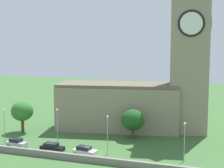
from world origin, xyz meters
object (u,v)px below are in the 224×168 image
streetlamp_west_end (4,121)px  tree_riverside_east (22,111)px  streetlamp_east_mid (185,135)px  streetlamp_west_mid (57,122)px  car_silver (17,143)px  car_white (85,151)px  streetlamp_central (107,129)px  tree_by_tower (133,120)px  church (149,83)px  car_black (52,147)px

streetlamp_west_end → tree_riverside_east: streetlamp_west_end is taller
streetlamp_east_mid → streetlamp_west_mid: bearing=179.5°
car_silver → car_white: 14.51m
streetlamp_central → tree_by_tower: (1.59, 11.78, -0.81)m
church → streetlamp_west_mid: church is taller
car_silver → streetlamp_east_mid: bearing=4.8°
church → streetlamp_east_mid: size_ratio=5.18×
car_silver → car_black: size_ratio=0.89×
streetlamp_east_mid → car_silver: bearing=-175.2°
streetlamp_west_end → streetlamp_west_mid: streetlamp_west_mid is taller
car_black → streetlamp_east_mid: 24.64m
car_silver → tree_by_tower: 24.16m
car_black → streetlamp_west_mid: streetlamp_west_mid is taller
streetlamp_west_end → tree_riverside_east: size_ratio=1.01×
car_white → streetlamp_central: (3.75, 1.82, 3.98)m
tree_by_tower → car_black: bearing=-132.0°
car_white → tree_by_tower: size_ratio=0.73×
streetlamp_west_mid → car_silver: bearing=-158.6°
church → car_silver: (-21.28, -21.58, -10.03)m
car_silver → streetlamp_east_mid: streetlamp_east_mid is taller
church → tree_by_tower: bearing=-100.0°
streetlamp_central → tree_by_tower: bearing=82.3°
car_white → tree_by_tower: 14.95m
streetlamp_west_mid → streetlamp_east_mid: 24.54m
streetlamp_west_mid → tree_by_tower: (12.41, 10.51, -1.00)m
car_black → tree_by_tower: size_ratio=0.75×
car_black → tree_by_tower: bearing=48.0°
streetlamp_west_end → tree_riverside_east: (-1.65, 9.07, 0.04)m
streetlamp_west_mid → tree_by_tower: bearing=40.3°
car_silver → car_black: car_silver is taller
streetlamp_west_end → streetlamp_central: bearing=0.4°
tree_by_tower → tree_riverside_east: (-25.27, -2.86, 0.74)m
tree_riverside_east → car_silver: bearing=-62.8°
streetlamp_east_mid → tree_by_tower: streetlamp_east_mid is taller
streetlamp_west_mid → tree_riverside_east: streetlamp_west_mid is taller
car_black → tree_riverside_east: size_ratio=0.66×
streetlamp_east_mid → tree_riverside_east: tree_riverside_east is taller
church → streetlamp_east_mid: church is taller
streetlamp_east_mid → car_black: bearing=-173.7°
streetlamp_west_end → streetlamp_east_mid: 35.76m
tree_by_tower → tree_riverside_east: size_ratio=0.89×
car_silver → streetlamp_central: (18.25, 1.65, 3.96)m
streetlamp_east_mid → church: bearing=119.5°
church → streetlamp_west_mid: (-13.85, -18.67, -5.89)m
streetlamp_west_end → car_white: bearing=-5.2°
streetlamp_west_mid → tree_riverside_east: (-12.86, 7.66, -0.26)m
car_black → tree_by_tower: tree_by_tower is taller
streetlamp_west_mid → streetlamp_central: 10.90m
car_silver → streetlamp_west_mid: streetlamp_west_mid is taller
church → streetlamp_central: bearing=-98.7°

